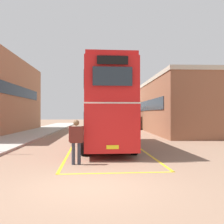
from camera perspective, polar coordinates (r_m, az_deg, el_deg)
ground_plane at (r=21.75m, az=-3.35°, el=-5.73°), size 135.60×135.60×0.00m
sidewalk_left at (r=25.06m, az=-18.37°, el=-4.84°), size 4.00×57.60×0.14m
depot_building_right at (r=28.29m, az=15.66°, el=1.29°), size 7.44×16.25×5.68m
double_decker_bus at (r=15.61m, az=-1.45°, el=1.39°), size 3.02×9.97×4.75m
single_deck_bus at (r=35.89m, az=2.18°, el=-1.00°), size 3.02×8.94×3.02m
pedestrian_boarding at (r=10.33m, az=-7.98°, el=-5.85°), size 0.59×0.27×1.78m
bay_marking_yellow at (r=13.90m, az=-1.14°, el=-8.76°), size 4.56×12.04×0.01m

